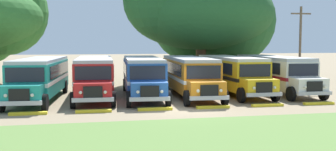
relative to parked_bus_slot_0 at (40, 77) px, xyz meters
name	(u,v)px	position (x,y,z in m)	size (l,w,h in m)	color
ground_plane	(184,109)	(8.73, -5.96, -1.58)	(220.00, 220.00, 0.00)	#937F60
foreground_grass_strip	(228,139)	(8.73, -13.31, -1.58)	(80.00, 9.20, 0.01)	olive
parked_bus_slot_0	(40,77)	(0.00, 0.00, 0.00)	(3.46, 10.96, 2.82)	teal
parked_bus_slot_1	(94,75)	(3.68, 0.53, 0.00)	(3.01, 10.88, 2.82)	red
parked_bus_slot_2	(143,75)	(7.12, 0.15, 0.00)	(3.29, 10.93, 2.82)	#23519E
parked_bus_slot_3	(189,74)	(10.56, -0.11, 0.00)	(3.11, 10.90, 2.82)	orange
parked_bus_slot_4	(231,73)	(14.13, 0.68, 0.00)	(2.74, 10.85, 2.82)	yellow
parked_bus_slot_5	(274,72)	(17.67, 0.57, 0.00)	(2.72, 10.85, 2.82)	silver
curb_wheelstop_0	(28,113)	(-0.01, -5.95, -1.51)	(2.00, 0.36, 0.15)	yellow
curb_wheelstop_1	(94,111)	(3.49, -5.95, -1.51)	(2.00, 0.36, 0.15)	yellow
curb_wheelstop_2	(155,109)	(6.98, -5.95, -1.51)	(2.00, 0.36, 0.15)	yellow
curb_wheelstop_3	(213,107)	(10.48, -5.95, -1.51)	(2.00, 0.36, 0.15)	yellow
curb_wheelstop_4	(267,105)	(13.98, -5.95, -1.51)	(2.00, 0.36, 0.15)	yellow
curb_wheelstop_5	(319,103)	(17.47, -5.95, -1.51)	(2.00, 0.36, 0.15)	yellow
broad_shade_tree	(202,16)	(14.60, 10.22, 4.98)	(15.96, 14.17, 11.25)	brown
utility_pole	(300,45)	(20.84, 2.30, 2.13)	(1.80, 0.20, 6.93)	brown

